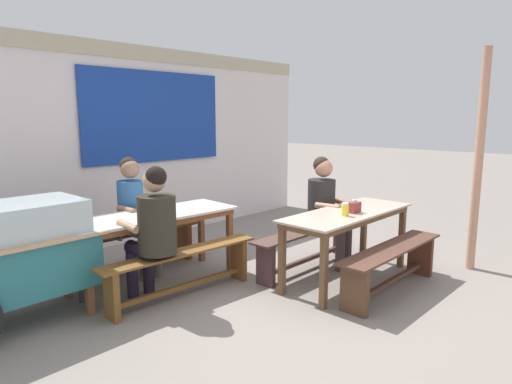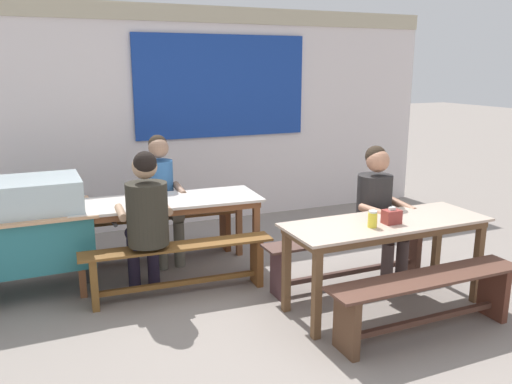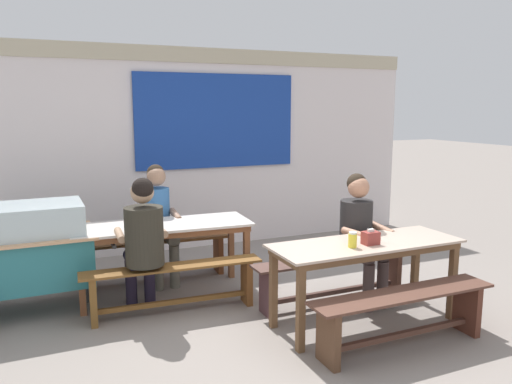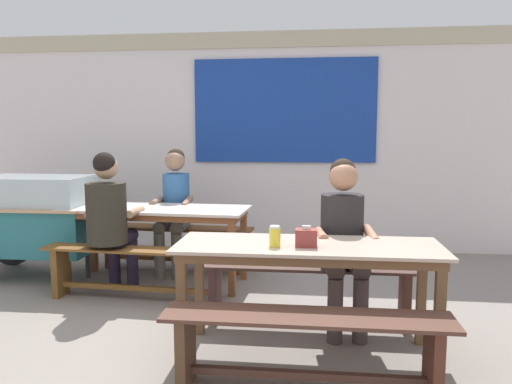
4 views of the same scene
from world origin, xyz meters
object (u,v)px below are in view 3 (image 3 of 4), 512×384
at_px(bench_far_back, 156,251).
at_px(bench_near_front, 403,312).
at_px(person_right_near_table, 360,229).
at_px(food_cart, 23,249).
at_px(person_left_back_turned, 143,237).
at_px(condiment_jar, 353,240).
at_px(bench_far_front, 174,283).
at_px(person_center_facing, 159,216).
at_px(dining_table_near, 366,251).
at_px(tissue_box, 371,238).
at_px(bench_near_back, 333,273).
at_px(dining_table_far, 163,231).

distance_m(bench_far_back, bench_near_front, 2.86).
bearing_deg(person_right_near_table, food_cart, 161.30).
bearing_deg(person_left_back_turned, bench_near_front, -39.90).
bearing_deg(condiment_jar, bench_far_front, 142.89).
distance_m(person_right_near_table, person_center_facing, 2.19).
distance_m(food_cart, person_left_back_turned, 1.17).
distance_m(dining_table_near, food_cart, 3.19).
bearing_deg(person_right_near_table, dining_table_near, -118.97).
bearing_deg(dining_table_near, bench_far_back, 127.15).
bearing_deg(person_center_facing, condiment_jar, -57.81).
height_order(dining_table_near, tissue_box, tissue_box).
xyz_separation_m(dining_table_near, person_center_facing, (-1.44, 1.85, 0.07)).
relative_size(bench_far_back, bench_near_front, 1.05).
relative_size(tissue_box, condiment_jar, 1.03).
relative_size(bench_near_front, person_center_facing, 1.25).
xyz_separation_m(dining_table_near, bench_near_front, (0.00, -0.52, -0.37)).
bearing_deg(tissue_box, person_left_back_turned, 149.46).
height_order(bench_near_back, person_center_facing, person_center_facing).
distance_m(food_cart, tissue_box, 3.22).
distance_m(bench_far_back, bench_near_back, 2.04).
bearing_deg(condiment_jar, bench_near_front, -63.17).
bearing_deg(dining_table_near, person_center_facing, 127.81).
height_order(dining_table_near, person_center_facing, person_center_facing).
bearing_deg(bench_near_front, bench_far_front, 137.13).
height_order(bench_far_front, person_right_near_table, person_right_near_table).
bearing_deg(dining_table_near, bench_near_back, 90.30).
bearing_deg(food_cart, dining_table_near, -28.03).
relative_size(bench_near_back, person_center_facing, 1.30).
height_order(person_right_near_table, person_center_facing, person_center_facing).
bearing_deg(bench_far_front, bench_near_front, -42.87).
relative_size(dining_table_near, person_right_near_table, 1.35).
relative_size(bench_far_front, bench_near_front, 1.04).
xyz_separation_m(bench_near_back, person_right_near_table, (0.26, -0.06, 0.44)).
bearing_deg(food_cart, person_left_back_turned, -27.00).
distance_m(bench_far_front, person_left_back_turned, 0.53).
height_order(dining_table_far, bench_near_front, dining_table_far).
bearing_deg(person_left_back_turned, dining_table_near, -28.62).
height_order(bench_far_back, bench_near_front, same).
relative_size(bench_far_back, person_right_near_table, 1.33).
xyz_separation_m(dining_table_far, bench_far_front, (-0.03, -0.52, -0.38)).
relative_size(dining_table_far, tissue_box, 13.14).
relative_size(person_right_near_table, person_center_facing, 0.99).
xyz_separation_m(dining_table_far, bench_far_back, (0.03, 0.52, -0.36)).
xyz_separation_m(bench_far_front, food_cart, (-1.29, 0.60, 0.32)).
xyz_separation_m(dining_table_far, person_center_facing, (0.06, 0.44, 0.06)).
bearing_deg(bench_far_front, condiment_jar, -37.11).
xyz_separation_m(dining_table_far, food_cart, (-1.32, 0.08, -0.06)).
distance_m(bench_near_back, condiment_jar, 0.83).
bearing_deg(bench_near_back, bench_far_front, 166.00).
height_order(bench_far_back, food_cart, food_cart).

